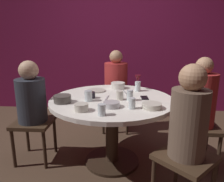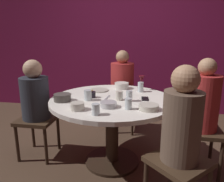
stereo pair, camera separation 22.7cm
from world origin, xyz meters
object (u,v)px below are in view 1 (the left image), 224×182
(cell_phone, at_px, (144,98))
(seated_diner_left, at_px, (31,100))
(seated_diner_right, at_px, (201,102))
(bowl_serving_large, at_px, (112,104))
(cup_near_candle, at_px, (138,86))
(candle_holder, at_px, (92,95))
(cup_beside_wine, at_px, (132,103))
(seated_diner_back, at_px, (116,82))
(bowl_small_white, at_px, (81,107))
(cup_by_right_diner, at_px, (102,110))
(dining_table, at_px, (112,113))
(cup_by_left_diner, at_px, (88,96))
(wine_glass, at_px, (138,79))
(dinner_plate, at_px, (96,91))
(bowl_sauce_side, at_px, (152,106))
(bowl_salad_center, at_px, (62,99))
(cup_far_edge, at_px, (130,95))
(cup_center_front, at_px, (120,95))
(bowl_rice_portion, at_px, (118,85))
(seated_diner_front_right, at_px, (188,124))

(cell_phone, bearing_deg, seated_diner_left, -2.43)
(seated_diner_right, relative_size, bowl_serving_large, 7.76)
(cell_phone, xyz_separation_m, cup_near_candle, (-0.06, 0.29, 0.05))
(candle_holder, bearing_deg, cup_beside_wine, -37.47)
(seated_diner_back, height_order, bowl_small_white, seated_diner_back)
(seated_diner_back, distance_m, cup_by_right_diner, 1.38)
(candle_holder, xyz_separation_m, cup_by_right_diner, (0.16, -0.51, 0.01))
(dining_table, xyz_separation_m, cup_by_right_diner, (-0.05, -0.50, 0.21))
(candle_holder, bearing_deg, seated_diner_back, 76.27)
(cup_near_candle, bearing_deg, cup_by_left_diner, -139.84)
(wine_glass, xyz_separation_m, dinner_plate, (-0.49, -0.13, -0.12))
(seated_diner_back, bearing_deg, bowl_sauce_side, 17.93)
(bowl_serving_large, distance_m, cup_by_left_diner, 0.30)
(seated_diner_right, bearing_deg, seated_diner_back, -44.03)
(bowl_salad_center, distance_m, cup_by_left_diner, 0.26)
(cup_beside_wine, bearing_deg, cup_far_edge, 93.56)
(bowl_small_white, relative_size, cup_center_front, 1.34)
(bowl_small_white, bearing_deg, cup_near_candle, 54.32)
(bowl_rice_portion, bearing_deg, cup_center_front, -85.65)
(cell_phone, bearing_deg, bowl_sauce_side, 92.94)
(seated_diner_right, xyz_separation_m, bowl_serving_large, (-0.90, -0.28, 0.05))
(bowl_serving_large, relative_size, cup_near_candle, 1.33)
(dining_table, height_order, cup_center_front, cup_center_front)
(seated_diner_back, height_order, wine_glass, seated_diner_back)
(cup_center_front, bearing_deg, dining_table, 151.21)
(dinner_plate, bearing_deg, cup_center_front, -49.53)
(bowl_sauce_side, bearing_deg, bowl_serving_large, 178.32)
(dining_table, relative_size, seated_diner_front_right, 1.08)
(bowl_small_white, xyz_separation_m, cup_near_candle, (0.53, 0.73, 0.02))
(dinner_plate, distance_m, bowl_rice_portion, 0.30)
(seated_diner_back, bearing_deg, seated_diner_left, -44.64)
(bowl_salad_center, height_order, cup_by_left_diner, cup_by_left_diner)
(cell_phone, height_order, bowl_serving_large, bowl_serving_large)
(seated_diner_front_right, bearing_deg, wine_glass, -27.26)
(cup_by_right_diner, bearing_deg, cup_near_candle, 67.98)
(seated_diner_right, relative_size, bowl_rice_portion, 6.84)
(cup_near_candle, bearing_deg, cup_center_front, -118.19)
(bowl_serving_large, xyz_separation_m, bowl_rice_portion, (0.03, 0.74, 0.01))
(dining_table, height_order, cup_by_right_diner, cup_by_right_diner)
(cup_near_candle, distance_m, cup_by_left_diner, 0.67)
(seated_diner_left, bearing_deg, candle_holder, 0.41)
(bowl_salad_center, relative_size, cup_center_front, 1.82)
(bowl_rice_portion, relative_size, cup_by_right_diner, 1.81)
(seated_diner_right, bearing_deg, bowl_rice_portion, -27.61)
(seated_diner_left, bearing_deg, cup_near_candle, 15.88)
(cup_by_right_diner, bearing_deg, seated_diner_front_right, -10.10)
(seated_diner_left, height_order, cup_by_right_diner, seated_diner_left)
(dining_table, relative_size, bowl_small_white, 10.35)
(dining_table, relative_size, seated_diner_left, 1.14)
(seated_diner_back, height_order, bowl_rice_portion, seated_diner_back)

